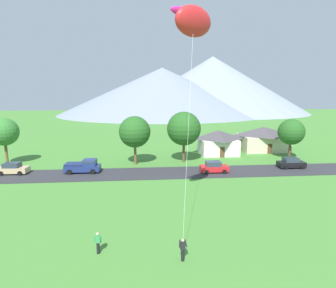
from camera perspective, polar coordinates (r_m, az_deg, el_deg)
The scene contains 15 objects.
road_strip at distance 40.46m, azimuth -0.18°, elevation -6.18°, with size 160.00×6.29×0.08m, color #2D2D33.
mountain_far_east_ridge at distance 188.90m, azimuth 9.41°, elevation 12.45°, with size 123.83×123.83×37.10m, color gray.
mountain_far_west_ridge at distance 169.10m, azimuth -1.23°, elevation 11.30°, with size 125.15×125.15×28.07m, color gray.
house_leftmost at distance 53.97m, azimuth 10.59°, elevation 0.50°, with size 7.62×7.31×4.73m.
house_left_center at distance 59.83m, azimuth 19.60°, elevation 1.18°, with size 10.11×7.53×5.01m.
tree_near_left at distance 46.08m, azimuth 3.42°, elevation 3.29°, with size 5.87×5.87×8.83m.
tree_left_of_center at distance 53.29m, azimuth 24.86°, elevation 2.33°, with size 4.69×4.69×7.35m.
tree_center at distance 44.72m, azimuth -7.13°, elevation 2.58°, with size 5.25×5.25×8.20m.
tree_right_of_center at distance 51.84m, azimuth -31.67°, elevation 2.21°, with size 4.62×4.62×7.92m.
parked_car_tan_west_end at distance 45.87m, azimuth -30.23°, elevation -4.56°, with size 4.28×2.23×1.68m.
parked_car_black_mid_west at distance 47.19m, azimuth 24.84°, elevation -3.70°, with size 4.21×2.10×1.68m.
parked_car_red_mid_east at distance 41.02m, azimuth 9.79°, elevation -4.90°, with size 4.23×2.13×1.68m.
pickup_truck_navy_west_side at distance 42.26m, azimuth -17.63°, elevation -4.52°, with size 5.24×2.40×1.99m.
kite_flyer_with_kite at distance 23.13m, azimuth 5.38°, elevation 24.43°, with size 4.12×7.15×18.59m.
watcher_person at distance 21.64m, azimuth -14.77°, elevation -19.72°, with size 0.56×0.24×1.68m.
Camera 1 is at (-3.22, -9.17, 11.64)m, focal length 28.48 mm.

